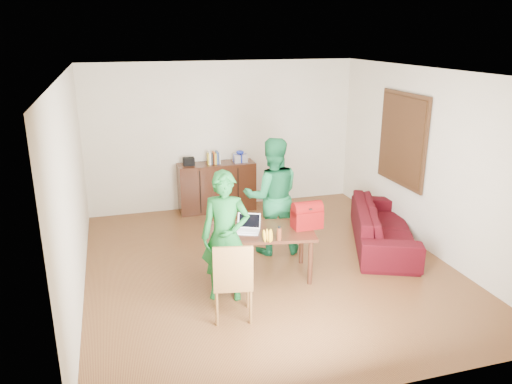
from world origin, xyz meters
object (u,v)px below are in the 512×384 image
object	(u,v)px
red_bag	(307,217)
chair	(233,295)
table	(260,235)
person_far	(272,196)
person_near	(225,236)
laptop	(248,229)
bottle	(279,233)
sofa	(383,225)

from	to	relation	value
red_bag	chair	bearing A→B (deg)	-147.40
table	chair	size ratio (longest dim) A/B	1.58
person_far	chair	bearing A→B (deg)	66.53
chair	person_far	xyz separation A→B (m)	(1.01, 1.63, 0.59)
person_near	person_far	distance (m)	1.50
person_far	laptop	world-z (taller)	person_far
table	person_far	size ratio (longest dim) A/B	0.88
bottle	sofa	world-z (taller)	bottle
sofa	person_far	bearing A→B (deg)	104.70
laptop	red_bag	bearing A→B (deg)	18.96
chair	sofa	distance (m)	3.07
table	person_near	world-z (taller)	person_near
chair	red_bag	distance (m)	1.58
person_near	person_far	world-z (taller)	person_far
bottle	person_near	bearing A→B (deg)	-175.26
chair	laptop	bearing A→B (deg)	75.37
person_near	laptop	bearing A→B (deg)	63.95
table	bottle	distance (m)	0.44
table	person_near	bearing A→B (deg)	-131.79
table	sofa	size ratio (longest dim) A/B	0.71
table	person_far	distance (m)	0.86
chair	person_near	distance (m)	0.72
table	person_far	xyz separation A→B (m)	(0.40, 0.71, 0.29)
table	laptop	bearing A→B (deg)	-161.88
laptop	sofa	distance (m)	2.40
table	laptop	world-z (taller)	laptop
person_far	red_bag	xyz separation A→B (m)	(0.23, -0.80, -0.07)
table	bottle	size ratio (longest dim) A/B	8.36
person_near	red_bag	bearing A→B (deg)	33.53
bottle	person_far	bearing A→B (deg)	76.48
person_near	table	bearing A→B (deg)	54.74
chair	bottle	bearing A→B (deg)	46.95
table	laptop	distance (m)	0.22
bottle	sofa	distance (m)	2.21
chair	bottle	size ratio (longest dim) A/B	5.30
person_near	chair	bearing A→B (deg)	-76.70
chair	laptop	xyz separation A→B (m)	(0.43, 0.90, 0.42)
chair	sofa	size ratio (longest dim) A/B	0.45
chair	table	bearing A→B (deg)	67.38
table	person_far	world-z (taller)	person_far
chair	bottle	xyz separation A→B (m)	(0.74, 0.55, 0.47)
person_far	bottle	world-z (taller)	person_far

